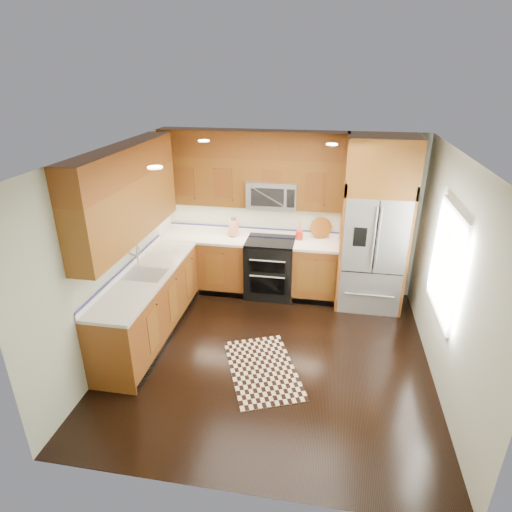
% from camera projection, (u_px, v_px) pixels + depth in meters
% --- Properties ---
extents(ground, '(4.00, 4.00, 0.00)m').
position_uv_depth(ground, '(270.00, 356.00, 5.57)').
color(ground, black).
rests_on(ground, ground).
extents(wall_back, '(4.00, 0.02, 2.60)m').
position_uv_depth(wall_back, '(289.00, 213.00, 6.84)').
color(wall_back, '#B2B9A6').
rests_on(wall_back, ground).
extents(wall_left, '(0.02, 4.00, 2.60)m').
position_uv_depth(wall_left, '(114.00, 254.00, 5.36)').
color(wall_left, '#B2B9A6').
rests_on(wall_left, ground).
extents(wall_right, '(0.02, 4.00, 2.60)m').
position_uv_depth(wall_right, '(451.00, 279.00, 4.72)').
color(wall_right, '#B2B9A6').
rests_on(wall_right, ground).
extents(window, '(0.04, 1.10, 1.30)m').
position_uv_depth(window, '(446.00, 263.00, 4.87)').
color(window, white).
rests_on(window, ground).
extents(base_cabinets, '(2.85, 3.00, 0.90)m').
position_uv_depth(base_cabinets, '(198.00, 286.00, 6.39)').
color(base_cabinets, brown).
rests_on(base_cabinets, ground).
extents(countertop, '(2.86, 3.01, 0.04)m').
position_uv_depth(countertop, '(208.00, 255.00, 6.28)').
color(countertop, silver).
rests_on(countertop, base_cabinets).
extents(upper_cabinets, '(2.85, 3.00, 1.15)m').
position_uv_depth(upper_cabinets, '(201.00, 179.00, 5.91)').
color(upper_cabinets, brown).
rests_on(upper_cabinets, ground).
extents(range, '(0.76, 0.67, 0.95)m').
position_uv_depth(range, '(270.00, 268.00, 6.92)').
color(range, black).
rests_on(range, ground).
extents(microwave, '(0.76, 0.40, 0.42)m').
position_uv_depth(microwave, '(272.00, 194.00, 6.56)').
color(microwave, '#B2B2B7').
rests_on(microwave, ground).
extents(refrigerator, '(0.98, 0.75, 2.60)m').
position_uv_depth(refrigerator, '(374.00, 226.00, 6.30)').
color(refrigerator, '#B2B2B7').
rests_on(refrigerator, ground).
extents(sink_faucet, '(0.54, 0.44, 0.37)m').
position_uv_depth(sink_faucet, '(144.00, 270.00, 5.64)').
color(sink_faucet, '#B2B2B7').
rests_on(sink_faucet, countertop).
extents(rug, '(1.22, 1.51, 0.01)m').
position_uv_depth(rug, '(263.00, 369.00, 5.31)').
color(rug, black).
rests_on(rug, ground).
extents(knife_block, '(0.13, 0.17, 0.31)m').
position_uv_depth(knife_block, '(234.00, 228.00, 6.89)').
color(knife_block, '#B87759').
rests_on(knife_block, countertop).
extents(utensil_crock, '(0.14, 0.14, 0.31)m').
position_uv_depth(utensil_crock, '(299.00, 233.00, 6.73)').
color(utensil_crock, red).
rests_on(utensil_crock, countertop).
extents(cutting_board, '(0.41, 0.41, 0.02)m').
position_uv_depth(cutting_board, '(320.00, 237.00, 6.85)').
color(cutting_board, brown).
rests_on(cutting_board, countertop).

